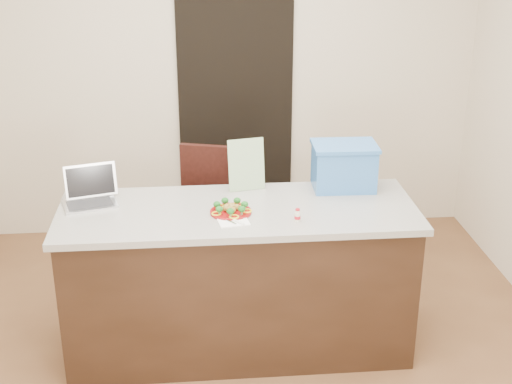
{
  "coord_description": "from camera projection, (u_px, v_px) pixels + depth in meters",
  "views": [
    {
      "loc": [
        -0.24,
        -3.48,
        2.56
      ],
      "look_at": [
        0.1,
        0.2,
        1.04
      ],
      "focal_mm": 50.0,
      "sensor_mm": 36.0,
      "label": 1
    }
  ],
  "objects": [
    {
      "name": "blue_box",
      "position": [
        344.0,
        166.0,
        4.33
      ],
      "size": [
        0.39,
        0.29,
        0.28
      ],
      "rotation": [
        0.0,
        0.0,
        -0.03
      ],
      "color": "#336CB8",
      "rests_on": "island"
    },
    {
      "name": "knife",
      "position": [
        238.0,
        220.0,
        3.91
      ],
      "size": [
        0.07,
        0.16,
        0.01
      ],
      "rotation": [
        0.0,
        0.0,
        0.69
      ],
      "color": "white",
      "rests_on": "napkin"
    },
    {
      "name": "broccoli",
      "position": [
        231.0,
        206.0,
        4.0
      ],
      "size": [
        0.2,
        0.2,
        0.03
      ],
      "color": "#134917",
      "rests_on": "plate"
    },
    {
      "name": "chair",
      "position": [
        214.0,
        211.0,
        4.89
      ],
      "size": [
        0.56,
        0.56,
        1.02
      ],
      "rotation": [
        0.0,
        0.0,
        -0.28
      ],
      "color": "black",
      "rests_on": "ground"
    },
    {
      "name": "island",
      "position": [
        239.0,
        279.0,
        4.25
      ],
      "size": [
        2.06,
        0.76,
        0.92
      ],
      "color": "black",
      "rests_on": "ground"
    },
    {
      "name": "fork",
      "position": [
        229.0,
        219.0,
        3.92
      ],
      "size": [
        0.08,
        0.13,
        0.0
      ],
      "rotation": [
        0.0,
        0.0,
        0.69
      ],
      "color": "#B5B4B9",
      "rests_on": "napkin"
    },
    {
      "name": "room_shell",
      "position": [
        240.0,
        101.0,
        3.58
      ],
      "size": [
        4.0,
        4.0,
        4.0
      ],
      "color": "white",
      "rests_on": "ground"
    },
    {
      "name": "doorway",
      "position": [
        236.0,
        112.0,
        5.65
      ],
      "size": [
        0.9,
        0.02,
        2.0
      ],
      "primitive_type": "cube",
      "color": "black",
      "rests_on": "ground"
    },
    {
      "name": "laptop",
      "position": [
        90.0,
        193.0,
        4.15
      ],
      "size": [
        0.34,
        0.31,
        0.21
      ],
      "rotation": [
        0.0,
        0.0,
        0.27
      ],
      "color": "#BBBCC1",
      "rests_on": "island"
    },
    {
      "name": "ground",
      "position": [
        242.0,
        368.0,
        4.2
      ],
      "size": [
        4.0,
        4.0,
        0.0
      ],
      "primitive_type": "plane",
      "color": "brown",
      "rests_on": "ground"
    },
    {
      "name": "plate",
      "position": [
        231.0,
        212.0,
        4.02
      ],
      "size": [
        0.24,
        0.24,
        0.02
      ],
      "rotation": [
        0.0,
        0.0,
        0.28
      ],
      "color": "maroon",
      "rests_on": "island"
    },
    {
      "name": "napkin",
      "position": [
        233.0,
        220.0,
        3.92
      ],
      "size": [
        0.19,
        0.19,
        0.01
      ],
      "primitive_type": "cube",
      "rotation": [
        0.0,
        0.0,
        0.15
      ],
      "color": "white",
      "rests_on": "island"
    },
    {
      "name": "pepper_rings",
      "position": [
        231.0,
        210.0,
        4.02
      ],
      "size": [
        0.23,
        0.23,
        0.01
      ],
      "color": "yellow",
      "rests_on": "plate"
    },
    {
      "name": "leaflet",
      "position": [
        246.0,
        165.0,
        4.29
      ],
      "size": [
        0.23,
        0.09,
        0.32
      ],
      "primitive_type": "cube",
      "rotation": [
        -0.14,
        0.0,
        0.2
      ],
      "color": "silver",
      "rests_on": "island"
    },
    {
      "name": "meatballs",
      "position": [
        230.0,
        208.0,
        4.01
      ],
      "size": [
        0.09,
        0.09,
        0.03
      ],
      "color": "olive",
      "rests_on": "plate"
    },
    {
      "name": "yogurt_bottle",
      "position": [
        298.0,
        216.0,
        3.91
      ],
      "size": [
        0.03,
        0.03,
        0.07
      ],
      "rotation": [
        0.0,
        0.0,
        0.24
      ],
      "color": "beige",
      "rests_on": "island"
    }
  ]
}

